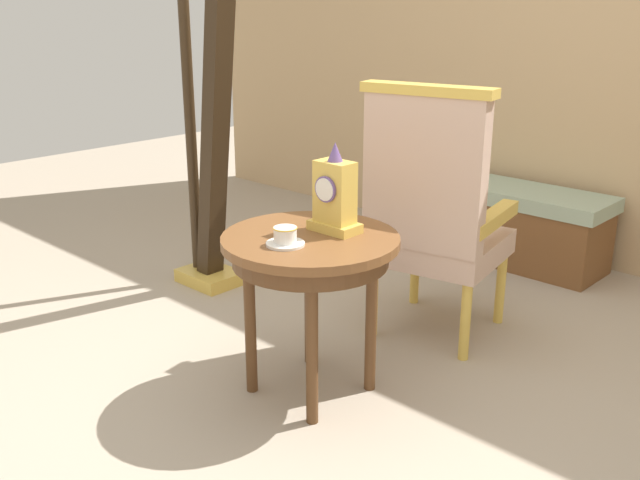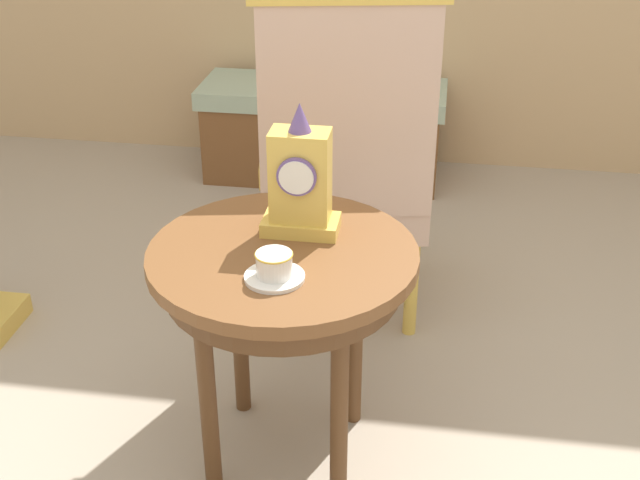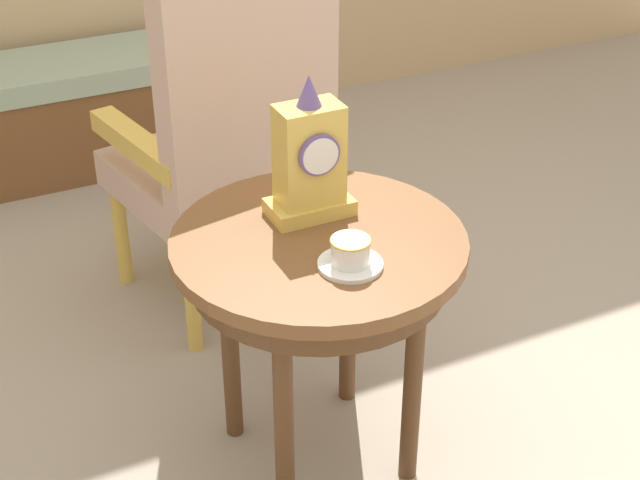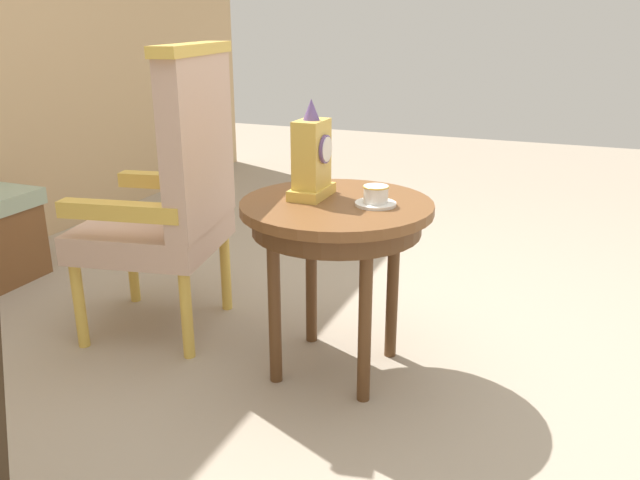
% 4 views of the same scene
% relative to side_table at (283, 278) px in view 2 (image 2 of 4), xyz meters
% --- Properties ---
extents(ground_plane, '(10.00, 10.00, 0.00)m').
position_rel_side_table_xyz_m(ground_plane, '(0.06, -0.08, -0.56)').
color(ground_plane, tan).
extents(side_table, '(0.66, 0.66, 0.64)m').
position_rel_side_table_xyz_m(side_table, '(0.00, 0.00, 0.00)').
color(side_table, brown).
rests_on(side_table, ground).
extents(teacup_left, '(0.14, 0.14, 0.07)m').
position_rel_side_table_xyz_m(teacup_left, '(0.01, -0.14, 0.11)').
color(teacup_left, white).
rests_on(teacup_left, side_table).
extents(mantel_clock, '(0.19, 0.11, 0.34)m').
position_rel_side_table_xyz_m(mantel_clock, '(0.03, 0.10, 0.22)').
color(mantel_clock, gold).
rests_on(mantel_clock, side_table).
extents(armchair, '(0.63, 0.62, 1.14)m').
position_rel_side_table_xyz_m(armchair, '(0.06, 0.70, 0.04)').
color(armchair, '#CCA893').
rests_on(armchair, ground).
extents(window_bench, '(1.11, 0.40, 0.44)m').
position_rel_side_table_xyz_m(window_bench, '(-0.19, 1.87, -0.33)').
color(window_bench, '#9EB299').
rests_on(window_bench, ground).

